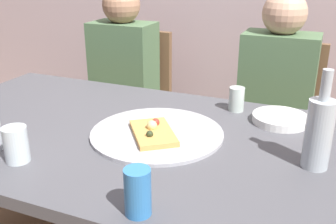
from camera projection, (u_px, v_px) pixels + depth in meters
The scene contains 12 objects.
dining_table at pixel (120, 148), 1.43m from camera, with size 1.65×0.96×0.72m.
pizza_tray at pixel (157, 133), 1.37m from camera, with size 0.47×0.47×0.01m, color #ADADB2.
pizza_slice_last at pixel (153, 132), 1.34m from camera, with size 0.24×0.25×0.05m.
wine_bottle at pixel (319, 131), 1.13m from camera, with size 0.08×0.08×0.30m.
tumbler_near at pixel (237, 99), 1.58m from camera, with size 0.06×0.06×0.10m, color #B7C6BC.
tumbler_far at pixel (16, 144), 1.18m from camera, with size 0.07×0.07×0.11m, color silver.
soda_can at pixel (138, 192), 0.93m from camera, with size 0.07×0.07×0.12m, color #337AC1.
plate_stack at pixel (280, 119), 1.47m from camera, with size 0.21×0.21×0.03m, color white.
chair_left at pixel (130, 96), 2.40m from camera, with size 0.44×0.44×0.90m.
chair_right at pixel (275, 117), 2.08m from camera, with size 0.44×0.44×0.90m.
guest_in_sweater at pixel (117, 83), 2.22m from camera, with size 0.36×0.56×1.17m.
guest_in_beanie at pixel (273, 104), 1.91m from camera, with size 0.36×0.56×1.17m.
Camera 1 is at (0.66, -1.12, 1.31)m, focal length 41.73 mm.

